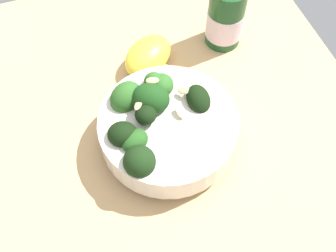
% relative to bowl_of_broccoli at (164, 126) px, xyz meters
% --- Properties ---
extents(ground_plane, '(0.62, 0.62, 0.05)m').
position_rel_bowl_of_broccoli_xyz_m(ground_plane, '(-0.02, 0.03, -0.06)').
color(ground_plane, tan).
extents(bowl_of_broccoli, '(0.17, 0.17, 0.09)m').
position_rel_bowl_of_broccoli_xyz_m(bowl_of_broccoli, '(0.00, 0.00, 0.00)').
color(bowl_of_broccoli, silver).
rests_on(bowl_of_broccoli, ground_plane).
extents(lemon_wedge, '(0.10, 0.09, 0.04)m').
position_rel_bowl_of_broccoli_xyz_m(lemon_wedge, '(0.02, 0.13, -0.02)').
color(lemon_wedge, yellow).
rests_on(lemon_wedge, ground_plane).
extents(bottle_tall, '(0.05, 0.05, 0.12)m').
position_rel_bowl_of_broccoli_xyz_m(bottle_tall, '(0.14, 0.14, 0.01)').
color(bottle_tall, '#194723').
rests_on(bottle_tall, ground_plane).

